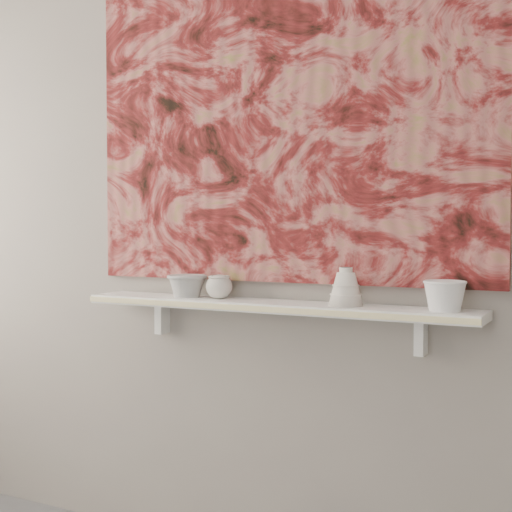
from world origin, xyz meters
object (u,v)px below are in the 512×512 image
Objects in this scene: shelf at (271,306)px; bowl_grey at (187,286)px; painting at (282,122)px; cup_cream at (219,287)px; bell_vessel at (346,286)px; bowl_white at (445,296)px.

shelf is 9.77× the size of bowl_grey.
bowl_grey reaches higher than shelf.
cup_cream is (-0.20, -0.08, -0.57)m from painting.
bell_vessel reaches higher than shelf.
bowl_white is (0.58, 0.00, 0.06)m from shelf.
bowl_grey is (-0.34, 0.00, 0.06)m from shelf.
cup_cream is at bearing 180.00° from bowl_white.
bell_vessel is at bearing 180.00° from bowl_white.
painting reaches higher than bowl_white.
painting is 11.74× the size of bowl_white.
bell_vessel is 0.96× the size of bowl_white.
bowl_white is at bearing -7.94° from painting.
bell_vessel is at bearing -16.91° from painting.
bowl_white reaches higher than bowl_grey.
bowl_grey is (-0.34, -0.08, -0.57)m from painting.
painting reaches higher than cup_cream.
shelf is at bearing 180.00° from bell_vessel.
painting is at bearing 172.06° from bowl_white.
shelf is 0.58m from bowl_white.
painting is 10.47× the size of bowl_grey.
shelf is 0.21m from cup_cream.
bowl_grey is at bearing 180.00° from cup_cream.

